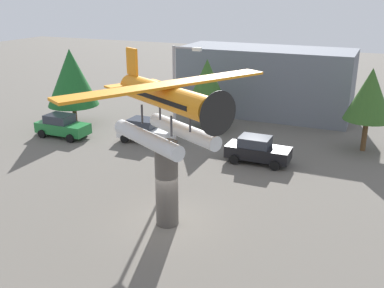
{
  "coord_description": "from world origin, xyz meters",
  "views": [
    {
      "loc": [
        8.86,
        -17.16,
        10.88
      ],
      "look_at": [
        0.0,
        3.0,
        3.18
      ],
      "focal_mm": 41.41,
      "sensor_mm": 36.0,
      "label": 1
    }
  ],
  "objects_px": {
    "streetlight_primary": "(177,99)",
    "storefront_building": "(265,81)",
    "tree_east": "(207,86)",
    "car_far_black": "(257,150)",
    "tree_center_back": "(370,95)",
    "floatplane_monument": "(167,107)",
    "tree_west": "(71,77)",
    "car_near_green": "(62,126)",
    "car_mid_white": "(145,130)",
    "display_pedestal": "(167,184)"
  },
  "relations": [
    {
      "from": "streetlight_primary",
      "to": "storefront_building",
      "type": "xyz_separation_m",
      "value": [
        1.59,
        15.22,
        -1.52
      ]
    },
    {
      "from": "storefront_building",
      "to": "tree_east",
      "type": "distance_m",
      "value": 7.48
    },
    {
      "from": "tree_east",
      "to": "storefront_building",
      "type": "bearing_deg",
      "value": 66.45
    },
    {
      "from": "car_far_black",
      "to": "tree_center_back",
      "type": "height_order",
      "value": "tree_center_back"
    },
    {
      "from": "car_far_black",
      "to": "floatplane_monument",
      "type": "bearing_deg",
      "value": -99.71
    },
    {
      "from": "car_far_black",
      "to": "tree_west",
      "type": "bearing_deg",
      "value": 171.93
    },
    {
      "from": "car_near_green",
      "to": "storefront_building",
      "type": "relative_size",
      "value": 0.28
    },
    {
      "from": "floatplane_monument",
      "to": "tree_center_back",
      "type": "bearing_deg",
      "value": 91.08
    },
    {
      "from": "streetlight_primary",
      "to": "tree_center_back",
      "type": "xyz_separation_m",
      "value": [
        10.72,
        8.19,
        -0.44
      ]
    },
    {
      "from": "tree_west",
      "to": "tree_center_back",
      "type": "xyz_separation_m",
      "value": [
        22.92,
        2.95,
        0.05
      ]
    },
    {
      "from": "tree_east",
      "to": "streetlight_primary",
      "type": "bearing_deg",
      "value": -80.59
    },
    {
      "from": "car_near_green",
      "to": "car_far_black",
      "type": "relative_size",
      "value": 1.0
    },
    {
      "from": "car_near_green",
      "to": "tree_west",
      "type": "height_order",
      "value": "tree_west"
    },
    {
      "from": "streetlight_primary",
      "to": "tree_center_back",
      "type": "bearing_deg",
      "value": 37.35
    },
    {
      "from": "car_far_black",
      "to": "car_mid_white",
      "type": "bearing_deg",
      "value": 175.16
    },
    {
      "from": "floatplane_monument",
      "to": "car_far_black",
      "type": "xyz_separation_m",
      "value": [
        1.66,
        9.73,
        -5.02
      ]
    },
    {
      "from": "car_near_green",
      "to": "streetlight_primary",
      "type": "height_order",
      "value": "streetlight_primary"
    },
    {
      "from": "car_mid_white",
      "to": "car_far_black",
      "type": "height_order",
      "value": "same"
    },
    {
      "from": "storefront_building",
      "to": "display_pedestal",
      "type": "bearing_deg",
      "value": -87.25
    },
    {
      "from": "storefront_building",
      "to": "car_far_black",
      "type": "bearing_deg",
      "value": -77.05
    },
    {
      "from": "display_pedestal",
      "to": "car_mid_white",
      "type": "relative_size",
      "value": 1.01
    },
    {
      "from": "streetlight_primary",
      "to": "storefront_building",
      "type": "distance_m",
      "value": 15.38
    },
    {
      "from": "streetlight_primary",
      "to": "tree_east",
      "type": "xyz_separation_m",
      "value": [
        -1.39,
        8.38,
        -0.86
      ]
    },
    {
      "from": "display_pedestal",
      "to": "car_mid_white",
      "type": "height_order",
      "value": "display_pedestal"
    },
    {
      "from": "car_mid_white",
      "to": "streetlight_primary",
      "type": "distance_m",
      "value": 6.8
    },
    {
      "from": "car_mid_white",
      "to": "car_far_black",
      "type": "bearing_deg",
      "value": -4.84
    },
    {
      "from": "car_near_green",
      "to": "car_mid_white",
      "type": "xyz_separation_m",
      "value": [
        6.5,
        1.56,
        0.0
      ]
    },
    {
      "from": "car_near_green",
      "to": "tree_west",
      "type": "relative_size",
      "value": 0.66
    },
    {
      "from": "storefront_building",
      "to": "tree_center_back",
      "type": "relative_size",
      "value": 2.57
    },
    {
      "from": "streetlight_primary",
      "to": "floatplane_monument",
      "type": "bearing_deg",
      "value": -68.04
    },
    {
      "from": "tree_center_back",
      "to": "storefront_building",
      "type": "bearing_deg",
      "value": 142.41
    },
    {
      "from": "display_pedestal",
      "to": "tree_center_back",
      "type": "bearing_deg",
      "value": 61.64
    },
    {
      "from": "floatplane_monument",
      "to": "streetlight_primary",
      "type": "xyz_separation_m",
      "value": [
        -2.76,
        6.85,
        -1.4
      ]
    },
    {
      "from": "tree_west",
      "to": "tree_east",
      "type": "relative_size",
      "value": 1.11
    },
    {
      "from": "tree_west",
      "to": "tree_center_back",
      "type": "distance_m",
      "value": 23.11
    },
    {
      "from": "streetlight_primary",
      "to": "tree_east",
      "type": "height_order",
      "value": "streetlight_primary"
    },
    {
      "from": "display_pedestal",
      "to": "car_near_green",
      "type": "xyz_separation_m",
      "value": [
        -13.6,
        8.86,
        -1.24
      ]
    },
    {
      "from": "display_pedestal",
      "to": "car_mid_white",
      "type": "xyz_separation_m",
      "value": [
        -7.1,
        10.42,
        -1.24
      ]
    },
    {
      "from": "storefront_building",
      "to": "tree_east",
      "type": "relative_size",
      "value": 2.64
    },
    {
      "from": "car_mid_white",
      "to": "car_near_green",
      "type": "bearing_deg",
      "value": -166.51
    },
    {
      "from": "storefront_building",
      "to": "tree_center_back",
      "type": "bearing_deg",
      "value": -37.59
    },
    {
      "from": "car_near_green",
      "to": "tree_west",
      "type": "bearing_deg",
      "value": 111.45
    },
    {
      "from": "car_mid_white",
      "to": "storefront_building",
      "type": "xyz_separation_m",
      "value": [
        6.04,
        11.58,
        2.11
      ]
    },
    {
      "from": "tree_east",
      "to": "car_far_black",
      "type": "bearing_deg",
      "value": -43.42
    },
    {
      "from": "streetlight_primary",
      "to": "tree_west",
      "type": "relative_size",
      "value": 1.22
    },
    {
      "from": "floatplane_monument",
      "to": "storefront_building",
      "type": "bearing_deg",
      "value": 122.03
    },
    {
      "from": "car_near_green",
      "to": "streetlight_primary",
      "type": "xyz_separation_m",
      "value": [
        10.95,
        -2.07,
        3.63
      ]
    },
    {
      "from": "car_near_green",
      "to": "car_mid_white",
      "type": "height_order",
      "value": "same"
    },
    {
      "from": "car_mid_white",
      "to": "car_far_black",
      "type": "xyz_separation_m",
      "value": [
        8.88,
        -0.75,
        0.0
      ]
    },
    {
      "from": "car_near_green",
      "to": "floatplane_monument",
      "type": "bearing_deg",
      "value": -33.05
    }
  ]
}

